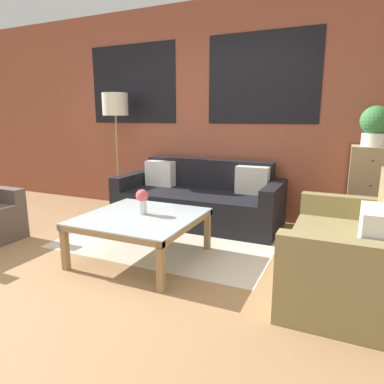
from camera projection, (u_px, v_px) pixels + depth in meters
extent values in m
plane|color=#9E754C|center=(74.00, 281.00, 2.84)|extent=(16.00, 16.00, 0.00)
cube|color=brown|center=(193.00, 112.00, 4.72)|extent=(8.40, 0.08, 2.80)
cube|color=black|center=(133.00, 84.00, 4.97)|extent=(1.40, 0.01, 1.10)
cube|color=black|center=(262.00, 78.00, 4.21)|extent=(1.40, 0.01, 1.10)
cube|color=beige|center=(171.00, 239.00, 3.81)|extent=(2.28, 1.54, 0.00)
cube|color=black|center=(195.00, 209.00, 4.30)|extent=(1.76, 0.72, 0.40)
cube|color=black|center=(208.00, 188.00, 4.65)|extent=(1.76, 0.16, 0.78)
cube|color=black|center=(134.00, 194.00, 4.74)|extent=(0.16, 0.88, 0.58)
cube|color=black|center=(273.00, 209.00, 3.96)|extent=(0.16, 0.88, 0.58)
cube|color=white|center=(160.00, 173.00, 4.73)|extent=(0.40, 0.16, 0.34)
cube|color=beige|center=(252.00, 180.00, 4.21)|extent=(0.40, 0.16, 0.34)
cube|color=olive|center=(331.00, 262.00, 2.69)|extent=(0.64, 1.13, 0.42)
cube|color=olive|center=(344.00, 228.00, 3.20)|extent=(0.80, 0.14, 0.62)
cube|color=olive|center=(341.00, 288.00, 2.07)|extent=(0.80, 0.14, 0.62)
cube|color=white|center=(373.00, 234.00, 2.21)|extent=(0.16, 0.40, 0.34)
cube|color=silver|center=(141.00, 216.00, 3.20)|extent=(1.04, 1.04, 0.01)
cube|color=#99754C|center=(107.00, 235.00, 2.76)|extent=(1.04, 0.05, 0.05)
cube|color=#99754C|center=(166.00, 207.00, 3.64)|extent=(1.04, 0.05, 0.05)
cube|color=#99754C|center=(98.00, 213.00, 3.40)|extent=(0.05, 1.04, 0.05)
cube|color=#99754C|center=(189.00, 226.00, 3.00)|extent=(0.05, 1.04, 0.05)
cube|color=#99754C|center=(65.00, 247.00, 3.01)|extent=(0.05, 0.05, 0.42)
cube|color=#99754C|center=(161.00, 266.00, 2.62)|extent=(0.05, 0.05, 0.42)
cube|color=#99754C|center=(128.00, 218.00, 3.87)|extent=(0.05, 0.06, 0.42)
cube|color=#99754C|center=(207.00, 230.00, 3.48)|extent=(0.05, 0.06, 0.42)
cylinder|color=olive|center=(120.00, 208.00, 5.08)|extent=(0.28, 0.28, 0.02)
cylinder|color=olive|center=(118.00, 163.00, 4.93)|extent=(0.03, 0.03, 1.34)
cylinder|color=beige|center=(115.00, 104.00, 4.76)|extent=(0.36, 0.36, 0.31)
cube|color=tan|center=(368.00, 193.00, 3.75)|extent=(0.41, 0.41, 1.03)
sphere|color=#38332D|center=(373.00, 160.00, 3.48)|extent=(0.02, 0.02, 0.02)
sphere|color=#38332D|center=(370.00, 185.00, 3.54)|extent=(0.02, 0.02, 0.02)
sphere|color=#38332D|center=(367.00, 209.00, 3.59)|extent=(0.02, 0.02, 0.02)
sphere|color=#38332D|center=(365.00, 232.00, 3.65)|extent=(0.02, 0.02, 0.02)
cylinder|color=silver|center=(374.00, 140.00, 3.63)|extent=(0.24, 0.24, 0.14)
sphere|color=#387A3D|center=(376.00, 121.00, 3.59)|extent=(0.31, 0.31, 0.31)
cylinder|color=silver|center=(142.00, 207.00, 3.22)|extent=(0.08, 0.08, 0.14)
sphere|color=#CC4C4C|center=(142.00, 196.00, 3.20)|extent=(0.12, 0.12, 0.12)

